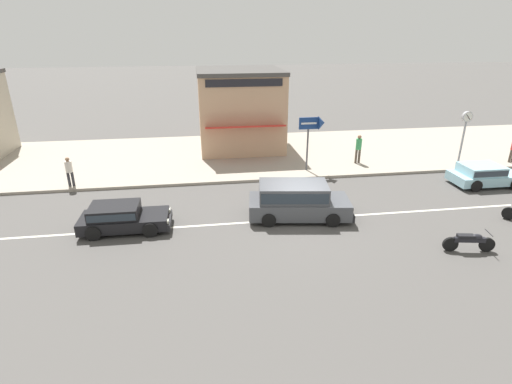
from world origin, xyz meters
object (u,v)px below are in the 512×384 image
at_px(pedestrian_far_end, 359,147).
at_px(shopfront_corner_warung, 240,109).
at_px(street_clock, 465,126).
at_px(pedestrian_mid_kerb, 69,170).
at_px(hatchback_black_0, 121,217).
at_px(hatchback_pale_blue_3, 484,174).
at_px(minivan_dark_grey_4, 296,199).
at_px(arrow_signboard, 318,126).
at_px(motorcycle_2, 470,241).

relative_size(pedestrian_far_end, shopfront_corner_warung, 0.27).
xyz_separation_m(street_clock, pedestrian_mid_kerb, (-21.63, -0.04, -1.49)).
bearing_deg(hatchback_black_0, hatchback_pale_blue_3, 7.89).
bearing_deg(hatchback_pale_blue_3, pedestrian_mid_kerb, 173.05).
distance_m(hatchback_pale_blue_3, minivan_dark_grey_4, 10.98).
relative_size(minivan_dark_grey_4, pedestrian_far_end, 2.68).
height_order(hatchback_pale_blue_3, minivan_dark_grey_4, minivan_dark_grey_4).
distance_m(minivan_dark_grey_4, street_clock, 12.21).
height_order(hatchback_black_0, pedestrian_mid_kerb, pedestrian_mid_kerb).
height_order(arrow_signboard, pedestrian_far_end, arrow_signboard).
height_order(hatchback_pale_blue_3, arrow_signboard, arrow_signboard).
relative_size(hatchback_black_0, hatchback_pale_blue_3, 0.98).
distance_m(hatchback_black_0, pedestrian_mid_kerb, 6.10).
xyz_separation_m(street_clock, shopfront_corner_warung, (-12.20, 6.24, 0.19)).
bearing_deg(motorcycle_2, minivan_dark_grey_4, 146.27).
distance_m(hatchback_black_0, pedestrian_far_end, 14.31).
xyz_separation_m(motorcycle_2, arrow_signboard, (-3.10, 9.42, 2.30)).
bearing_deg(shopfront_corner_warung, arrow_signboard, -56.37).
relative_size(street_clock, pedestrian_mid_kerb, 2.10).
xyz_separation_m(arrow_signboard, pedestrian_mid_kerb, (-13.16, -0.66, -1.68)).
xyz_separation_m(minivan_dark_grey_4, arrow_signboard, (2.53, 5.66, 1.87)).
height_order(minivan_dark_grey_4, arrow_signboard, arrow_signboard).
bearing_deg(hatchback_pale_blue_3, arrow_signboard, 158.22).
bearing_deg(pedestrian_far_end, hatchback_black_0, -152.57).
xyz_separation_m(street_clock, arrow_signboard, (-8.47, 0.63, 0.19)).
height_order(street_clock, pedestrian_far_end, street_clock).
height_order(pedestrian_mid_kerb, pedestrian_far_end, pedestrian_far_end).
bearing_deg(street_clock, arrow_signboard, 175.76).
distance_m(hatchback_pale_blue_3, arrow_signboard, 9.06).
relative_size(hatchback_pale_blue_3, minivan_dark_grey_4, 0.80).
distance_m(hatchback_pale_blue_3, shopfront_corner_warung, 15.00).
bearing_deg(hatchback_black_0, arrow_signboard, 30.33).
height_order(motorcycle_2, pedestrian_mid_kerb, pedestrian_mid_kerb).
relative_size(hatchback_black_0, arrow_signboard, 1.18).
bearing_deg(motorcycle_2, pedestrian_far_end, 91.46).
xyz_separation_m(motorcycle_2, pedestrian_far_end, (-0.26, 10.24, 0.74)).
bearing_deg(hatchback_black_0, pedestrian_mid_kerb, 122.96).
distance_m(pedestrian_mid_kerb, shopfront_corner_warung, 11.45).
bearing_deg(motorcycle_2, arrow_signboard, 108.22).
relative_size(hatchback_pale_blue_3, motorcycle_2, 1.96).
xyz_separation_m(hatchback_pale_blue_3, arrow_signboard, (-8.18, 3.27, 2.13)).
relative_size(minivan_dark_grey_4, shopfront_corner_warung, 0.72).
xyz_separation_m(minivan_dark_grey_4, pedestrian_mid_kerb, (-10.63, 4.99, 0.20)).
xyz_separation_m(hatchback_pale_blue_3, shopfront_corner_warung, (-11.91, 8.88, 2.13)).
xyz_separation_m(minivan_dark_grey_4, shopfront_corner_warung, (-1.20, 11.27, 1.87)).
bearing_deg(hatchback_pale_blue_3, street_clock, 83.65).
height_order(street_clock, shopfront_corner_warung, shopfront_corner_warung).
xyz_separation_m(motorcycle_2, street_clock, (5.37, 8.79, 2.11)).
height_order(hatchback_black_0, hatchback_pale_blue_3, same).
xyz_separation_m(hatchback_pale_blue_3, minivan_dark_grey_4, (-10.71, -2.39, 0.26)).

